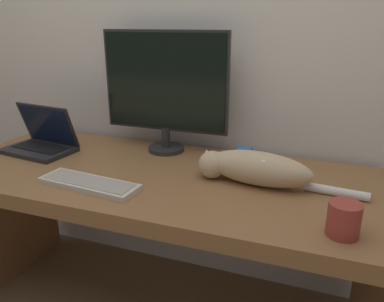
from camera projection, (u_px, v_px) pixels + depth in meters
wall_back at (191, 19)px, 1.71m from camera, size 6.40×0.06×2.60m
desk at (156, 201)px, 1.56m from camera, size 1.78×0.74×0.71m
monitor at (165, 88)px, 1.68m from camera, size 0.59×0.17×0.55m
laptop at (42, 142)px, 1.75m from camera, size 0.34×0.25×0.22m
external_keyboard at (89, 184)px, 1.39m from camera, size 0.40×0.16×0.02m
cat at (253, 167)px, 1.39m from camera, size 0.62×0.18×0.13m
coffee_mug at (344, 219)px, 1.06m from camera, size 0.09×0.09×0.10m
small_toy at (244, 155)px, 1.62m from camera, size 0.06×0.06×0.06m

